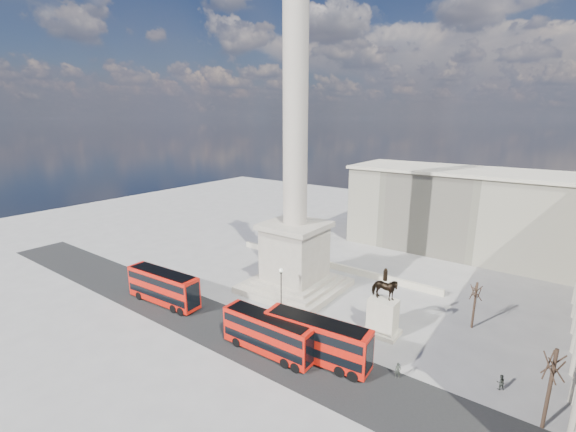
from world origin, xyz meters
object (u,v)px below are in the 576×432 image
at_px(red_bus_c, 317,340).
at_px(pedestrian_standing, 501,382).
at_px(victorian_lamp, 281,286).
at_px(equestrian_statue, 383,311).
at_px(pedestrian_walking, 398,371).
at_px(nelsons_column, 295,209).
at_px(red_bus_b, 269,334).
at_px(pedestrian_crossing, 352,336).
at_px(red_bus_a, 164,287).

relative_size(red_bus_c, pedestrian_standing, 7.61).
height_order(victorian_lamp, equestrian_statue, equestrian_statue).
distance_m(pedestrian_walking, pedestrian_standing, 9.90).
bearing_deg(nelsons_column, pedestrian_walking, -28.45).
relative_size(red_bus_b, pedestrian_crossing, 7.22).
height_order(nelsons_column, red_bus_b, nelsons_column).
relative_size(victorian_lamp, equestrian_statue, 0.72).
bearing_deg(pedestrian_standing, red_bus_a, -23.74).
relative_size(red_bus_b, equestrian_statue, 1.31).
bearing_deg(red_bus_a, pedestrian_standing, 7.50).
bearing_deg(red_bus_b, victorian_lamp, 117.89).
height_order(red_bus_a, pedestrian_walking, red_bus_a).
height_order(equestrian_statue, pedestrian_walking, equestrian_statue).
xyz_separation_m(nelsons_column, pedestrian_standing, (30.08, -7.08, -12.11)).
bearing_deg(red_bus_c, pedestrian_standing, 16.38).
relative_size(nelsons_column, red_bus_a, 4.03).
distance_m(victorian_lamp, pedestrian_crossing, 12.07).
xyz_separation_m(pedestrian_walking, pedestrian_crossing, (-6.96, 3.27, -0.08)).
height_order(red_bus_c, equestrian_statue, equestrian_statue).
relative_size(victorian_lamp, pedestrian_standing, 3.88).
bearing_deg(equestrian_statue, red_bus_c, -110.96).
xyz_separation_m(red_bus_b, red_bus_c, (5.22, 2.06, 0.15)).
relative_size(equestrian_statue, pedestrian_crossing, 5.49).
distance_m(nelsons_column, red_bus_c, 21.49).
bearing_deg(nelsons_column, pedestrian_standing, -13.25).
distance_m(red_bus_a, pedestrian_standing, 43.33).
bearing_deg(pedestrian_walking, pedestrian_crossing, 136.76).
relative_size(pedestrian_walking, pedestrian_crossing, 1.10).
bearing_deg(red_bus_b, pedestrian_standing, 20.16).
height_order(red_bus_b, pedestrian_walking, red_bus_b).
distance_m(nelsons_column, pedestrian_walking, 26.97).
relative_size(nelsons_column, pedestrian_standing, 30.70).
bearing_deg(pedestrian_walking, red_bus_b, 179.77).
distance_m(red_bus_b, victorian_lamp, 10.29).
relative_size(red_bus_a, pedestrian_crossing, 7.75).
height_order(victorian_lamp, pedestrian_standing, victorian_lamp).
distance_m(red_bus_c, equestrian_statue, 10.19).
distance_m(red_bus_a, red_bus_b, 20.01).
distance_m(nelsons_column, pedestrian_crossing, 20.44).
relative_size(victorian_lamp, pedestrian_walking, 3.58).
bearing_deg(red_bus_c, red_bus_a, 178.46).
xyz_separation_m(equestrian_statue, pedestrian_standing, (13.63, -2.76, -2.26)).
height_order(nelsons_column, pedestrian_standing, nelsons_column).
xyz_separation_m(victorian_lamp, pedestrian_walking, (18.61, -4.53, -2.83)).
relative_size(nelsons_column, pedestrian_walking, 28.37).
xyz_separation_m(red_bus_b, pedestrian_walking, (13.64, 4.39, -1.56)).
bearing_deg(pedestrian_walking, equestrian_statue, 105.58).
bearing_deg(red_bus_a, pedestrian_walking, 3.01).
height_order(red_bus_b, red_bus_c, red_bus_c).
bearing_deg(victorian_lamp, pedestrian_standing, -0.23).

